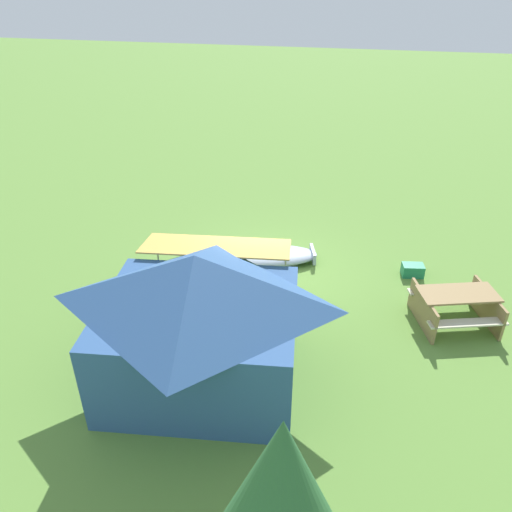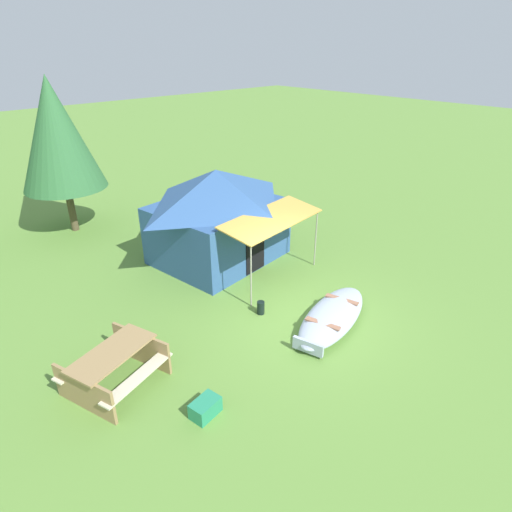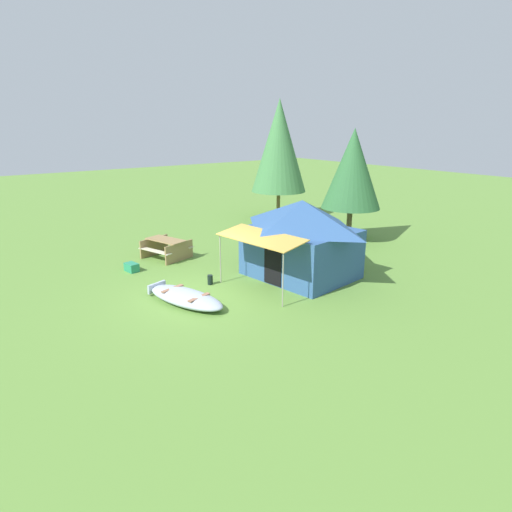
{
  "view_description": "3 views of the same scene",
  "coord_description": "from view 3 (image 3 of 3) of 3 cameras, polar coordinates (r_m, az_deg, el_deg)",
  "views": [
    {
      "loc": [
        -2.08,
        10.34,
        6.76
      ],
      "look_at": [
        0.03,
        0.99,
        1.15
      ],
      "focal_mm": 35.12,
      "sensor_mm": 36.0,
      "label": 1
    },
    {
      "loc": [
        -6.7,
        -5.49,
        5.89
      ],
      "look_at": [
        -0.27,
        1.38,
        1.15
      ],
      "focal_mm": 30.38,
      "sensor_mm": 36.0,
      "label": 2
    },
    {
      "loc": [
        11.15,
        -6.18,
        5.17
      ],
      "look_at": [
        0.77,
        1.55,
        1.21
      ],
      "focal_mm": 30.6,
      "sensor_mm": 36.0,
      "label": 3
    }
  ],
  "objects": [
    {
      "name": "ground_plane",
      "position": [
        13.76,
        -7.12,
        -5.19
      ],
      "size": [
        80.0,
        80.0,
        0.0
      ],
      "primitive_type": "plane",
      "color": "#5D8938"
    },
    {
      "name": "beached_rowboat",
      "position": [
        13.23,
        -9.23,
        -5.32
      ],
      "size": [
        3.02,
        1.78,
        0.37
      ],
      "color": "#9FACC2",
      "rests_on": "ground_plane"
    },
    {
      "name": "canvas_cabin_tent",
      "position": [
        15.08,
        5.94,
        2.42
      ],
      "size": [
        3.99,
        4.45,
        2.68
      ],
      "color": "#2F548B",
      "rests_on": "ground_plane"
    },
    {
      "name": "picnic_table",
      "position": [
        17.67,
        -11.65,
        1.23
      ],
      "size": [
        1.99,
        1.86,
        0.76
      ],
      "color": "#95784C",
      "rests_on": "ground_plane"
    },
    {
      "name": "cooler_box",
      "position": [
        16.44,
        -15.95,
        -1.43
      ],
      "size": [
        0.57,
        0.42,
        0.31
      ],
      "primitive_type": "cube",
      "rotation": [
        0.0,
        0.0,
        0.17
      ],
      "color": "#25855E",
      "rests_on": "ground_plane"
    },
    {
      "name": "fuel_can",
      "position": [
        14.62,
        -6.01,
        -3.11
      ],
      "size": [
        0.25,
        0.25,
        0.32
      ],
      "primitive_type": "cylinder",
      "rotation": [
        0.0,
        0.0,
        5.35
      ],
      "color": "black",
      "rests_on": "ground_plane"
    },
    {
      "name": "pine_tree_back_left",
      "position": [
        24.45,
        3.05,
        14.18
      ],
      "size": [
        3.02,
        3.02,
        6.43
      ],
      "color": "brown",
      "rests_on": "ground_plane"
    },
    {
      "name": "pine_tree_back_right",
      "position": [
        19.92,
        12.51,
        11.05
      ],
      "size": [
        2.61,
        2.61,
        4.98
      ],
      "color": "brown",
      "rests_on": "ground_plane"
    }
  ]
}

